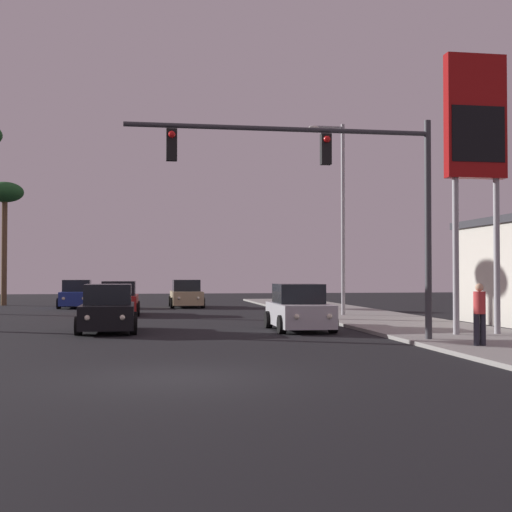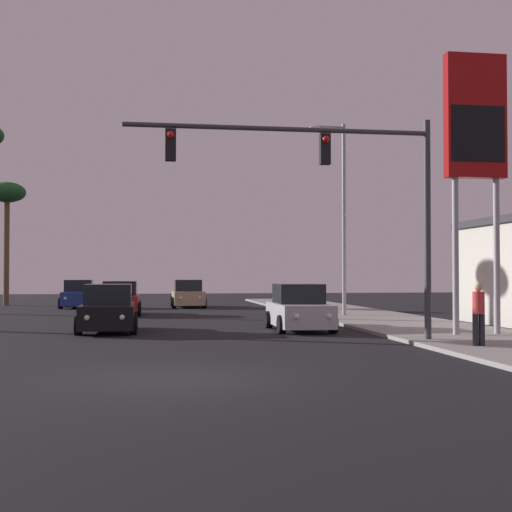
% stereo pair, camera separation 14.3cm
% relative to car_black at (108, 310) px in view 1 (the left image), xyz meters
% --- Properties ---
extents(ground_plane, '(120.00, 120.00, 0.00)m').
position_rel_car_black_xyz_m(ground_plane, '(1.87, -11.52, -0.76)').
color(ground_plane, black).
extents(sidewalk_right, '(5.00, 60.00, 0.12)m').
position_rel_car_black_xyz_m(sidewalk_right, '(11.37, -1.52, -0.70)').
color(sidewalk_right, gray).
rests_on(sidewalk_right, ground).
extents(car_black, '(2.04, 4.31, 1.68)m').
position_rel_car_black_xyz_m(car_black, '(0.00, 0.00, 0.00)').
color(car_black, black).
rests_on(car_black, ground).
extents(car_tan, '(2.04, 4.32, 1.68)m').
position_rel_car_black_xyz_m(car_tan, '(3.87, 18.14, 0.00)').
color(car_tan, tan).
rests_on(car_tan, ground).
extents(car_silver, '(2.04, 4.33, 1.68)m').
position_rel_car_black_xyz_m(car_silver, '(6.79, -0.46, 0.00)').
color(car_silver, '#B7B7BC').
rests_on(car_silver, ground).
extents(car_blue, '(2.04, 4.33, 1.68)m').
position_rel_car_black_xyz_m(car_blue, '(-2.70, 18.52, 0.00)').
color(car_blue, navy).
rests_on(car_blue, ground).
extents(car_red, '(2.04, 4.33, 1.68)m').
position_rel_car_black_xyz_m(car_red, '(0.06, 10.46, 0.00)').
color(car_red, maroon).
rests_on(car_red, ground).
extents(traffic_light_mast, '(9.02, 0.36, 6.50)m').
position_rel_car_black_xyz_m(traffic_light_mast, '(6.88, -5.62, 4.05)').
color(traffic_light_mast, '#38383D').
rests_on(traffic_light_mast, sidewalk_right).
extents(street_lamp, '(1.74, 0.24, 9.00)m').
position_rel_car_black_xyz_m(street_lamp, '(10.40, 6.76, 4.36)').
color(street_lamp, '#99999E').
rests_on(street_lamp, sidewalk_right).
extents(gas_station_sign, '(2.00, 0.42, 9.00)m').
position_rel_car_black_xyz_m(gas_station_sign, '(11.77, -4.25, 5.86)').
color(gas_station_sign, '#99999E').
rests_on(gas_station_sign, sidewalk_right).
extents(pedestrian_on_sidewalk, '(0.34, 0.32, 1.67)m').
position_rel_car_black_xyz_m(pedestrian_on_sidewalk, '(10.14, -7.70, 0.27)').
color(pedestrian_on_sidewalk, '#23232D').
rests_on(pedestrian_on_sidewalk, sidewalk_right).
extents(palm_tree_far, '(2.40, 2.40, 8.02)m').
position_rel_car_black_xyz_m(palm_tree_far, '(-7.65, 22.48, 6.19)').
color(palm_tree_far, brown).
rests_on(palm_tree_far, ground).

